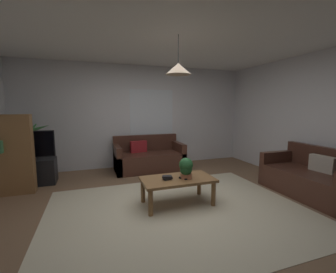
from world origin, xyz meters
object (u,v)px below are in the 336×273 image
at_px(book_on_table_1, 167,178).
at_px(book_on_table_2, 167,177).
at_px(couch_right_side, 312,180).
at_px(pendant_lamp, 178,69).
at_px(book_on_table_0, 167,179).
at_px(remote_on_table_1, 184,178).
at_px(couch_under_window, 149,159).
at_px(remote_on_table_0, 183,177).
at_px(tv, 28,145).
at_px(potted_plant_on_table, 186,168).
at_px(tv_stand, 31,172).
at_px(potted_palm_corner, 30,153).
at_px(coffee_table, 178,182).
at_px(bookshelf_corner, 10,155).

xyz_separation_m(book_on_table_1, book_on_table_2, (-0.00, -0.00, 0.02)).
distance_m(couch_right_side, pendant_lamp, 2.98).
bearing_deg(book_on_table_0, remote_on_table_1, -6.10).
bearing_deg(couch_right_side, pendant_lamp, -100.15).
distance_m(book_on_table_0, book_on_table_2, 0.04).
xyz_separation_m(couch_under_window, book_on_table_1, (-0.23, -2.07, 0.18)).
bearing_deg(remote_on_table_1, remote_on_table_0, 84.50).
bearing_deg(book_on_table_0, book_on_table_2, 46.71).
height_order(couch_under_window, pendant_lamp, pendant_lamp).
relative_size(couch_right_side, book_on_table_1, 10.98).
relative_size(book_on_table_0, pendant_lamp, 0.20).
bearing_deg(remote_on_table_1, tv, 140.81).
bearing_deg(book_on_table_2, potted_plant_on_table, -8.01).
distance_m(tv_stand, potted_palm_corner, 0.52).
bearing_deg(coffee_table, potted_palm_corner, 138.53).
bearing_deg(potted_plant_on_table, couch_right_side, -9.25).
bearing_deg(bookshelf_corner, potted_plant_on_table, -27.01).
distance_m(book_on_table_1, remote_on_table_0, 0.27).
distance_m(potted_plant_on_table, bookshelf_corner, 3.04).
xyz_separation_m(remote_on_table_1, pendant_lamp, (-0.09, 0.05, 1.65)).
height_order(potted_palm_corner, bookshelf_corner, bookshelf_corner).
relative_size(remote_on_table_0, potted_palm_corner, 0.12).
xyz_separation_m(tv_stand, pendant_lamp, (2.40, -1.78, 1.83)).
distance_m(couch_under_window, coffee_table, 2.06).
xyz_separation_m(coffee_table, potted_plant_on_table, (0.12, -0.06, 0.24)).
xyz_separation_m(couch_right_side, remote_on_table_0, (-2.24, 0.43, 0.16)).
height_order(couch_under_window, remote_on_table_0, couch_under_window).
bearing_deg(book_on_table_1, remote_on_table_1, -7.13).
height_order(book_on_table_2, bookshelf_corner, bookshelf_corner).
xyz_separation_m(couch_under_window, couch_right_side, (2.28, -2.48, 0.00)).
relative_size(book_on_table_1, potted_plant_on_table, 0.43).
distance_m(book_on_table_0, book_on_table_1, 0.02).
bearing_deg(couch_right_side, coffee_table, -100.15).
distance_m(couch_right_side, coffee_table, 2.37).
relative_size(remote_on_table_0, remote_on_table_1, 1.00).
bearing_deg(coffee_table, tv, 143.76).
distance_m(remote_on_table_0, potted_plant_on_table, 0.17).
bearing_deg(remote_on_table_0, potted_plant_on_table, -14.53).
height_order(coffee_table, pendant_lamp, pendant_lamp).
distance_m(tv, pendant_lamp, 3.25).
bearing_deg(tv, pendant_lamp, -36.24).
bearing_deg(book_on_table_2, bookshelf_corner, 150.98).
distance_m(coffee_table, tv, 3.01).
bearing_deg(tv, tv_stand, 90.00).
bearing_deg(bookshelf_corner, remote_on_table_0, -26.11).
height_order(couch_right_side, remote_on_table_0, couch_right_side).
height_order(book_on_table_0, bookshelf_corner, bookshelf_corner).
xyz_separation_m(couch_right_side, book_on_table_0, (-2.51, 0.40, 0.16)).
height_order(book_on_table_0, book_on_table_2, book_on_table_2).
distance_m(potted_plant_on_table, tv, 3.11).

